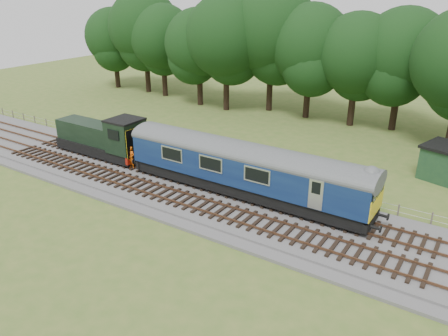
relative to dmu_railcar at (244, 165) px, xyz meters
The scene contains 10 objects.
ground 5.16m from the dmu_railcar, 161.67° to the right, with size 120.00×120.00×0.00m, color #476726.
ballast 5.07m from the dmu_railcar, 161.67° to the right, with size 70.00×7.00×0.35m, color #4C4C4F.
track_north 4.76m from the dmu_railcar, behind, with size 67.20×2.40×0.21m.
track_south 5.63m from the dmu_railcar, 144.63° to the right, with size 67.20×2.40×0.21m.
fence 5.85m from the dmu_railcar, 143.73° to the left, with size 64.00×0.12×1.00m, color #6B6054, non-canonical shape.
tree_line 21.19m from the dmu_railcar, 101.59° to the left, with size 70.00×8.00×18.00m, color black, non-canonical shape.
dmu_railcar is the anchor object (origin of this frame).
shunter_loco 13.94m from the dmu_railcar, behind, with size 8.91×2.60×3.38m.
worker 10.04m from the dmu_railcar, behind, with size 0.70×0.46×1.92m, color #FF610D.
shed 16.20m from the dmu_railcar, 45.72° to the left, with size 4.13×4.13×2.73m.
Camera 1 is at (18.19, -22.51, 13.87)m, focal length 35.00 mm.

